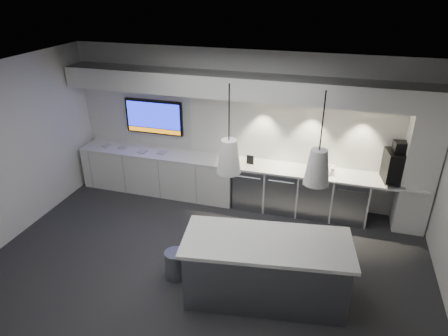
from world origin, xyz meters
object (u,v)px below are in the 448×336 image
(island, at_px, (266,269))
(bin, at_px, (175,264))
(wall_tv, at_px, (154,117))

(island, bearing_deg, bin, 170.08)
(island, height_order, bin, island)
(wall_tv, relative_size, island, 0.52)
(wall_tv, height_order, island, wall_tv)
(island, bearing_deg, wall_tv, 128.33)
(wall_tv, height_order, bin, wall_tv)
(island, distance_m, bin, 1.42)
(bin, bearing_deg, wall_tv, 119.48)
(wall_tv, xyz_separation_m, bin, (1.54, -2.72, -1.33))
(wall_tv, xyz_separation_m, island, (2.93, -2.76, -1.07))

